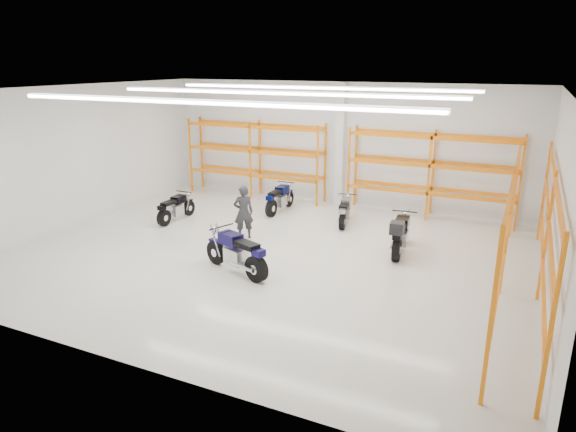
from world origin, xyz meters
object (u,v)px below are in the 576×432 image
at_px(motorcycle_back_b, 279,199).
at_px(motorcycle_back_c, 345,212).
at_px(motorcycle_main, 238,254).
at_px(motorcycle_back_d, 400,235).
at_px(structural_column, 340,145).
at_px(motorcycle_back_a, 175,209).
at_px(standing_man, 243,212).

distance_m(motorcycle_back_b, motorcycle_back_c, 2.62).
distance_m(motorcycle_main, motorcycle_back_c, 5.20).
height_order(motorcycle_back_c, motorcycle_back_d, motorcycle_back_d).
bearing_deg(structural_column, motorcycle_back_a, -133.61).
height_order(motorcycle_back_b, standing_man, standing_man).
relative_size(motorcycle_back_d, structural_column, 0.51).
xyz_separation_m(motorcycle_back_a, motorcycle_back_b, (2.71, 2.48, 0.04)).
height_order(standing_man, structural_column, structural_column).
distance_m(motorcycle_back_c, standing_man, 3.54).
distance_m(motorcycle_main, motorcycle_back_d, 4.61).
bearing_deg(motorcycle_main, motorcycle_back_d, 42.72).
distance_m(motorcycle_main, structural_column, 7.63).
relative_size(motorcycle_back_b, motorcycle_back_d, 0.90).
relative_size(motorcycle_main, motorcycle_back_d, 0.97).
xyz_separation_m(motorcycle_back_b, motorcycle_back_c, (2.60, -0.36, -0.04)).
height_order(motorcycle_back_a, motorcycle_back_b, motorcycle_back_b).
bearing_deg(motorcycle_main, motorcycle_back_b, 105.37).
bearing_deg(motorcycle_back_a, standing_man, -9.86).
xyz_separation_m(motorcycle_main, standing_man, (-1.23, 2.45, 0.30)).
distance_m(motorcycle_back_a, structural_column, 6.43).
distance_m(motorcycle_back_a, motorcycle_back_d, 7.59).
xyz_separation_m(motorcycle_main, motorcycle_back_d, (3.39, 3.13, 0.03)).
height_order(motorcycle_back_c, structural_column, structural_column).
xyz_separation_m(motorcycle_back_b, motorcycle_back_d, (4.89, -2.31, 0.09)).
bearing_deg(motorcycle_back_b, motorcycle_back_a, -137.53).
height_order(motorcycle_main, motorcycle_back_c, motorcycle_main).
bearing_deg(motorcycle_back_d, standing_man, -171.65).
bearing_deg(motorcycle_back_b, motorcycle_main, -74.63).
bearing_deg(motorcycle_back_d, motorcycle_back_c, 139.58).
bearing_deg(motorcycle_back_a, motorcycle_main, -35.24).
distance_m(motorcycle_main, motorcycle_back_a, 5.15).
distance_m(motorcycle_back_a, motorcycle_back_c, 5.71).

